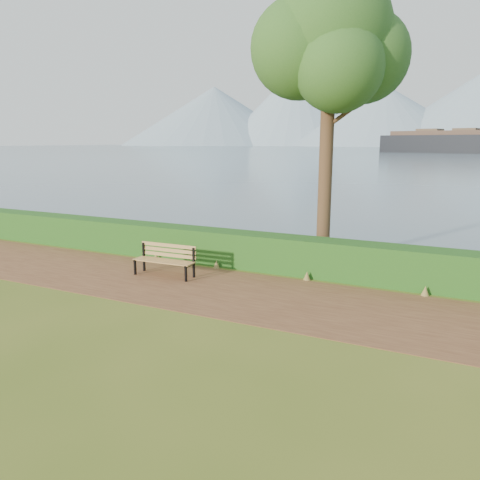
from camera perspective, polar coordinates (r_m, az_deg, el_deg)
The scene contains 7 objects.
ground at distance 11.23m, azimuth -2.97°, elevation -6.62°, with size 140.00×140.00×0.00m, color #4C5D1A.
path at distance 11.47m, azimuth -2.24°, elevation -6.17°, with size 40.00×3.40×0.01m, color brown.
hedge at distance 13.34m, azimuth 2.38°, elevation -1.38°, with size 32.00×0.85×1.00m, color #174C15.
water at distance 269.39m, azimuth 25.12°, elevation 10.05°, with size 700.00×510.00×0.00m, color #455E6F.
mountains at distance 416.32m, azimuth 24.58°, elevation 14.19°, with size 585.00×190.00×70.00m.
bench at distance 12.77m, azimuth -9.06°, elevation -2.16°, with size 1.72×0.56×0.86m.
tree at distance 13.90m, azimuth 10.91°, elevation 22.71°, with size 4.15×3.50×8.36m.
Camera 1 is at (5.15, -9.32, 3.56)m, focal length 35.00 mm.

